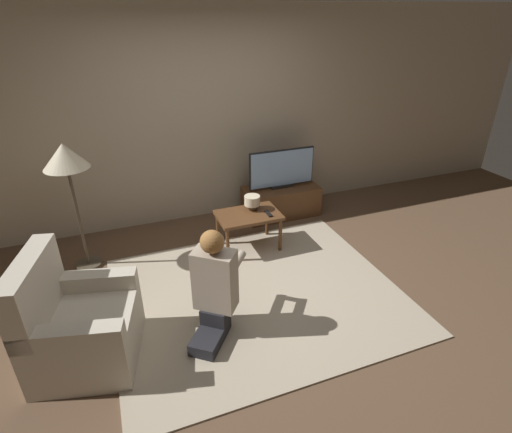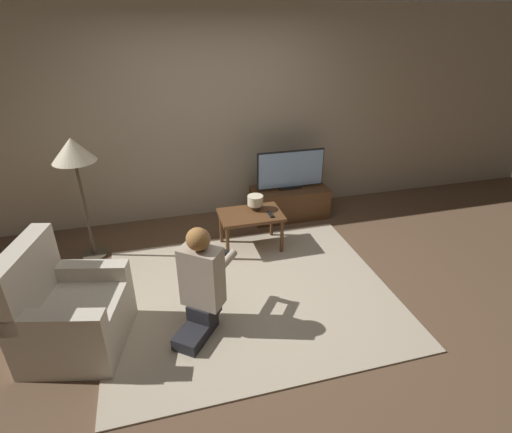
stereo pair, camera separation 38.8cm
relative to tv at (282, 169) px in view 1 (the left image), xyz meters
name	(u,v)px [view 1 (the left image)]	position (x,y,z in m)	size (l,w,h in m)	color
ground_plane	(258,295)	(-0.93, -1.52, -0.66)	(10.00, 10.00, 0.00)	brown
wall_back	(201,119)	(-0.93, 0.41, 0.64)	(10.00, 0.06, 2.60)	tan
rug	(258,294)	(-0.93, -1.52, -0.66)	(2.71, 2.27, 0.02)	#BCAD93
tv_stand	(281,201)	(0.00, 0.00, -0.46)	(1.00, 0.46, 0.40)	brown
tv	(282,169)	(0.00, 0.00, 0.00)	(0.90, 0.08, 0.52)	black
coffee_table	(248,218)	(-0.70, -0.66, -0.27)	(0.71, 0.47, 0.45)	brown
floor_lamp	(66,163)	(-2.46, -0.37, 0.52)	(0.44, 0.44, 1.38)	#4C4233
armchair	(80,328)	(-2.49, -1.77, -0.36)	(0.90, 0.93, 0.94)	beige
person_kneeling	(215,284)	(-1.43, -1.85, -0.17)	(0.67, 0.76, 0.98)	#232328
table_lamp	(252,201)	(-0.63, -0.57, -0.11)	(0.18, 0.18, 0.17)	#4C3823
remote	(268,214)	(-0.50, -0.76, -0.21)	(0.04, 0.15, 0.02)	black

